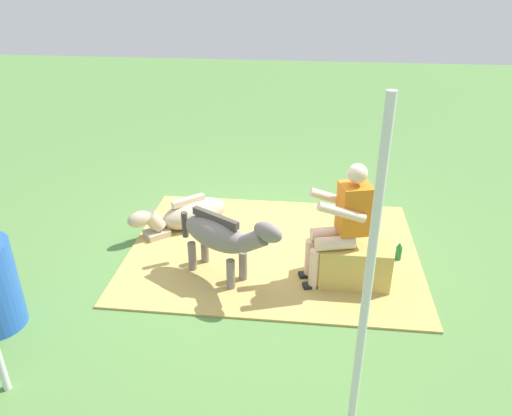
# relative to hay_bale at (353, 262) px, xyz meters

# --- Properties ---
(ground_plane) EXTENTS (24.00, 24.00, 0.00)m
(ground_plane) POSITION_rel_hay_bale_xyz_m (1.10, -0.55, -0.24)
(ground_plane) COLOR #568442
(hay_patch) EXTENTS (3.37, 2.58, 0.02)m
(hay_patch) POSITION_rel_hay_bale_xyz_m (0.89, -0.51, -0.22)
(hay_patch) COLOR tan
(hay_patch) RESTS_ON ground
(hay_bale) EXTENTS (0.73, 0.51, 0.47)m
(hay_bale) POSITION_rel_hay_bale_xyz_m (0.00, 0.00, 0.00)
(hay_bale) COLOR tan
(hay_bale) RESTS_ON ground
(person_seated) EXTENTS (0.71, 0.52, 1.35)m
(person_seated) POSITION_rel_hay_bale_xyz_m (0.16, 0.03, 0.51)
(person_seated) COLOR beige
(person_seated) RESTS_ON ground
(pony_standing) EXTENTS (1.20, 0.87, 0.89)m
(pony_standing) POSITION_rel_hay_bale_xyz_m (1.38, 0.11, 0.29)
(pony_standing) COLOR slate
(pony_standing) RESTS_ON ground
(pony_lying) EXTENTS (1.19, 1.08, 0.42)m
(pony_lying) POSITION_rel_hay_bale_xyz_m (2.02, -0.95, -0.05)
(pony_lying) COLOR tan
(pony_lying) RESTS_ON ground
(soda_bottle) EXTENTS (0.07, 0.07, 0.25)m
(soda_bottle) POSITION_rel_hay_bale_xyz_m (-0.55, -0.45, -0.12)
(soda_bottle) COLOR #197233
(soda_bottle) RESTS_ON ground
(tent_pole_left) EXTENTS (0.06, 0.06, 2.51)m
(tent_pole_left) POSITION_rel_hay_bale_xyz_m (0.12, 1.88, 1.02)
(tent_pole_left) COLOR silver
(tent_pole_left) RESTS_ON ground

